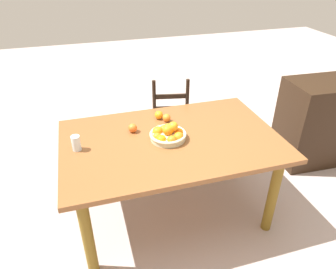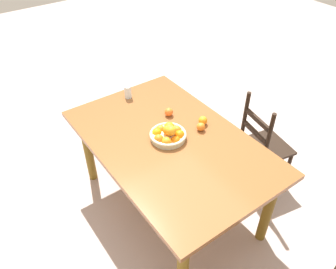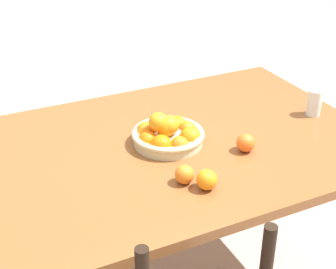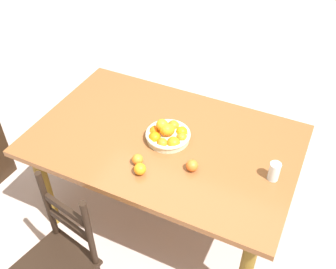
% 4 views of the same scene
% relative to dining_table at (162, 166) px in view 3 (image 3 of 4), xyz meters
% --- Properties ---
extents(dining_table, '(1.69, 1.08, 0.78)m').
position_rel_dining_table_xyz_m(dining_table, '(0.00, 0.00, 0.00)').
color(dining_table, brown).
rests_on(dining_table, ground).
extents(fruit_bowl, '(0.29, 0.29, 0.14)m').
position_rel_dining_table_xyz_m(fruit_bowl, '(-0.02, 0.00, 0.14)').
color(fruit_bowl, beige).
rests_on(fruit_bowl, dining_table).
extents(orange_loose_0, '(0.07, 0.07, 0.07)m').
position_rel_dining_table_xyz_m(orange_loose_0, '(0.04, 0.27, 0.14)').
color(orange_loose_0, orange).
rests_on(orange_loose_0, dining_table).
extents(orange_loose_1, '(0.07, 0.07, 0.07)m').
position_rel_dining_table_xyz_m(orange_loose_1, '(-0.01, 0.34, 0.14)').
color(orange_loose_1, orange).
rests_on(orange_loose_1, dining_table).
extents(orange_loose_2, '(0.07, 0.07, 0.07)m').
position_rel_dining_table_xyz_m(orange_loose_2, '(-0.27, 0.18, 0.14)').
color(orange_loose_2, orange).
rests_on(orange_loose_2, dining_table).
extents(drinking_glass, '(0.06, 0.06, 0.12)m').
position_rel_dining_table_xyz_m(drinking_glass, '(-0.71, 0.05, 0.16)').
color(drinking_glass, silver).
rests_on(drinking_glass, dining_table).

